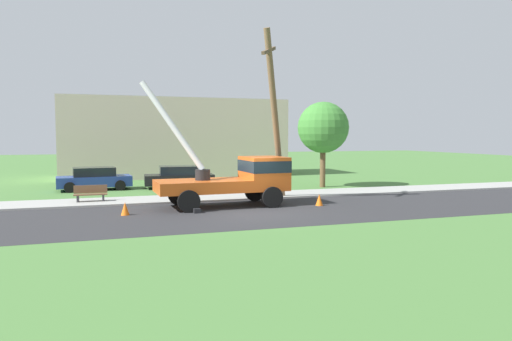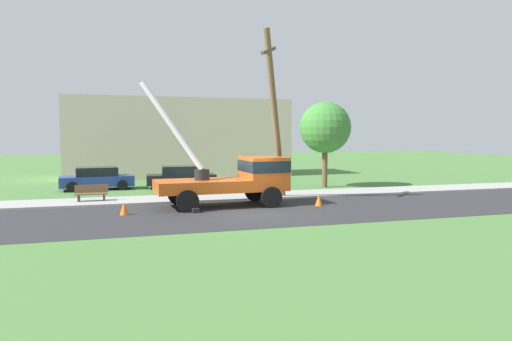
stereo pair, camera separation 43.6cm
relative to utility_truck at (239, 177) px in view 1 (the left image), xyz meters
name	(u,v)px [view 1 (the left image)]	position (x,y,z in m)	size (l,w,h in m)	color
ground_plane	(202,185)	(0.16, 9.88, -1.41)	(120.00, 120.00, 0.00)	#477538
road_asphalt	(255,212)	(0.16, -2.12, -1.40)	(80.00, 7.34, 0.01)	#2B2B2D
sidewalk_strip	(227,197)	(0.16, 2.93, -1.36)	(80.00, 2.76, 0.10)	#9E9E99
utility_truck	(239,177)	(0.00, 0.00, 0.00)	(6.86, 3.21, 5.98)	#C65119
leaning_utility_pole	(275,115)	(2.25, 1.08, 3.04)	(2.30, 2.82, 8.68)	brown
traffic_cone_ahead	(319,200)	(3.70, -1.25, -1.13)	(0.36, 0.36, 0.56)	orange
traffic_cone_behind	(125,209)	(-5.35, -1.17, -1.13)	(0.36, 0.36, 0.56)	orange
parked_sedan_blue	(94,179)	(-6.85, 8.90, -0.70)	(4.56, 2.30, 1.42)	#263F99
parked_sedan_black	(179,177)	(-1.63, 8.51, -0.70)	(4.49, 2.17, 1.42)	black
park_bench	(91,194)	(-6.87, 2.99, -0.95)	(1.60, 0.45, 0.90)	brown
roadside_tree_near	(323,128)	(7.44, 6.05, 2.49)	(3.35, 3.35, 5.60)	brown
lowrise_building_backdrop	(176,138)	(-0.55, 17.69, 1.79)	(18.00, 6.00, 6.40)	beige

